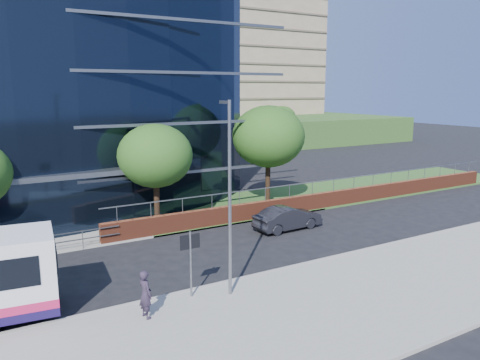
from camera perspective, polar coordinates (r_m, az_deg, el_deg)
ground at (r=20.28m, az=-19.97°, el=-14.63°), size 200.00×200.00×0.00m
kerb at (r=19.35m, az=-19.42°, el=-15.61°), size 80.00×0.25×0.16m
yellow_line_outer at (r=19.56m, az=-19.52°, el=-15.56°), size 80.00×0.08×0.01m
yellow_line_inner at (r=19.69m, az=-19.61°, el=-15.38°), size 80.00×0.08×0.01m
grass_verge at (r=40.55m, az=12.04°, el=-1.35°), size 36.00×8.00×0.12m
retaining_wall at (r=35.13m, az=11.29°, el=-2.29°), size 34.00×0.40×2.11m
apartment_block at (r=83.10m, az=-5.65°, el=12.68°), size 60.00×42.00×30.00m
street_sign at (r=19.23m, az=-6.08°, el=-8.49°), size 0.85×0.09×2.80m
tree_far_c at (r=29.18m, az=-10.29°, el=2.91°), size 4.62×4.62×6.51m
tree_far_d at (r=34.07m, az=3.47°, el=5.30°), size 5.28×5.28×7.44m
tree_dist_e at (r=64.20m, az=-5.58°, el=7.33°), size 4.62×4.62×6.51m
tree_dist_f at (r=74.00m, az=5.16°, el=7.56°), size 4.29×4.29×6.05m
streetlight_east at (r=18.74m, az=-1.30°, el=-1.66°), size 0.15×0.77×8.00m
parked_car at (r=29.15m, az=5.85°, el=-4.63°), size 4.50×1.76×1.46m
pedestrian at (r=18.19m, az=-11.46°, el=-13.48°), size 0.56×0.75×1.85m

